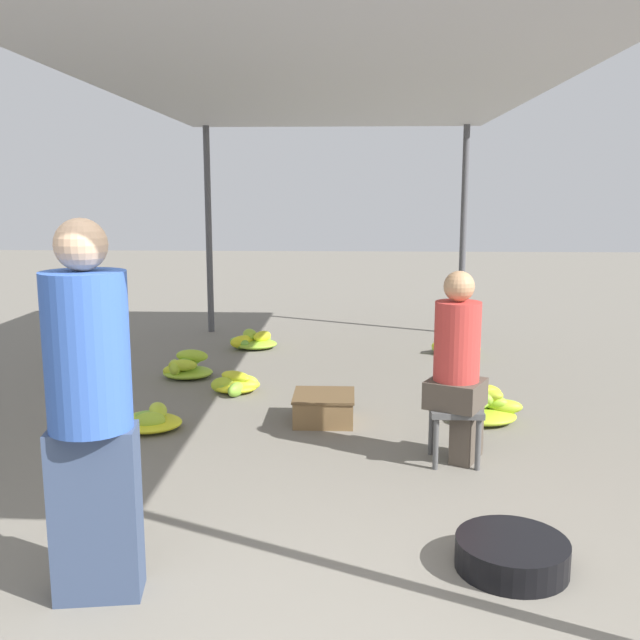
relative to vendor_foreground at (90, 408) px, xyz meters
The scene contains 14 objects.
canopy_post_back_left 6.21m from the vendor_foreground, 96.60° to the left, with size 0.08×0.08×2.60m, color #4C4C51.
canopy_post_back_right 6.66m from the vendor_foreground, 67.87° to the left, with size 0.08×0.08×2.60m, color #4C4C51.
canopy_tarp 3.49m from the vendor_foreground, 72.74° to the left, with size 3.62×6.95×0.04m, color #B2B2B7.
vendor_foreground is the anchor object (origin of this frame).
stool 2.53m from the vendor_foreground, 43.05° to the left, with size 0.34×0.34×0.39m.
vendor_seated 2.49m from the vendor_foreground, 42.94° to the left, with size 0.46×0.46×1.29m.
basin_black 2.07m from the vendor_foreground, ahead, with size 0.54×0.54×0.15m.
banana_pile_left_0 3.39m from the vendor_foreground, 88.58° to the left, with size 0.46×0.44×0.19m.
banana_pile_left_1 2.43m from the vendor_foreground, 100.60° to the left, with size 0.51×0.45×0.19m.
banana_pile_left_2 5.22m from the vendor_foreground, 90.52° to the left, with size 0.59×0.55×0.22m.
banana_pile_left_3 3.89m from the vendor_foreground, 97.43° to the left, with size 0.48×0.46×0.28m.
banana_pile_right_0 5.52m from the vendor_foreground, 65.14° to the left, with size 0.59×0.55×0.18m.
banana_pile_right_1 3.44m from the vendor_foreground, 49.70° to the left, with size 0.58×0.45×0.31m.
crate_near 2.76m from the vendor_foreground, 70.16° to the left, with size 0.48×0.48×0.22m.
Camera 1 is at (0.22, -2.19, 1.77)m, focal length 40.00 mm.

